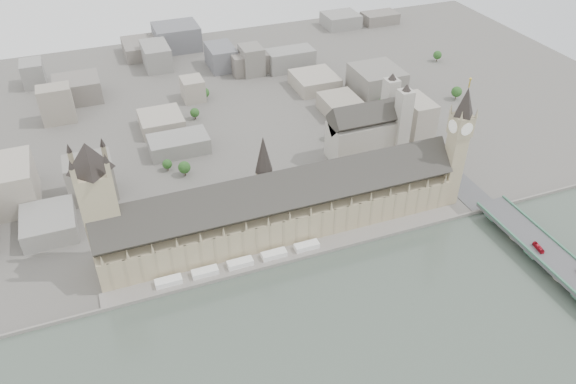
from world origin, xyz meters
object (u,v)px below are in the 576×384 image
object	(u,v)px
victoria_tower	(99,203)
red_bus_north	(538,248)
palace_of_westminster	(281,207)
westminster_abbey	(368,130)
car_approach	(460,166)
westminster_bridge	(555,265)
elizabeth_tower	(458,139)

from	to	relation	value
victoria_tower	red_bus_north	bearing A→B (deg)	-19.78
palace_of_westminster	red_bus_north	xyz separation A→B (m)	(156.80, -93.95, -10.94)
westminster_abbey	car_approach	distance (m)	84.83
car_approach	palace_of_westminster	bearing A→B (deg)	-169.91
victoria_tower	westminster_bridge	world-z (taller)	victoria_tower
palace_of_westminster	westminster_bridge	bearing A→B (deg)	-33.49
elizabeth_tower	westminster_abbey	xyz separation A→B (m)	(-27.08, 87.00, -33.01)
palace_of_westminster	car_approach	bearing A→B (deg)	4.86
car_approach	red_bus_north	bearing A→B (deg)	-90.76
elizabeth_tower	westminster_abbey	size ratio (longest dim) A/B	1.58
victoria_tower	red_bus_north	xyz separation A→B (m)	(278.80, -100.25, -43.44)
palace_of_westminster	elizabeth_tower	xyz separation A→B (m)	(138.00, -11.70, 35.38)
victoria_tower	westminster_abbey	world-z (taller)	victoria_tower
red_bus_north	westminster_bridge	bearing A→B (deg)	-60.53
victoria_tower	westminster_bridge	size ratio (longest dim) A/B	0.31
victoria_tower	westminster_bridge	distance (m)	309.91
victoria_tower	westminster_abbey	xyz separation A→B (m)	(232.92, 69.00, -30.12)
westminster_bridge	elizabeth_tower	bearing A→B (deg)	104.11
palace_of_westminster	car_approach	world-z (taller)	palace_of_westminster
elizabeth_tower	westminster_bridge	world-z (taller)	elizabeth_tower
elizabeth_tower	palace_of_westminster	bearing A→B (deg)	175.15
westminster_abbey	car_approach	xyz separation A→B (m)	(57.23, -61.01, -14.09)
elizabeth_tower	victoria_tower	xyz separation A→B (m)	(-260.00, 18.00, -2.88)
victoria_tower	westminster_abbey	bearing A→B (deg)	16.50
westminster_abbey	car_approach	bearing A→B (deg)	-46.83
victoria_tower	elizabeth_tower	bearing A→B (deg)	-3.96
red_bus_north	car_approach	world-z (taller)	red_bus_north
westminster_bridge	palace_of_westminster	bearing A→B (deg)	146.51
westminster_bridge	car_approach	world-z (taller)	car_approach
westminster_abbey	red_bus_north	world-z (taller)	westminster_abbey
palace_of_westminster	westminster_bridge	xyz separation A→B (m)	(162.00, -107.20, -17.58)
elizabeth_tower	red_bus_north	world-z (taller)	elizabeth_tower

